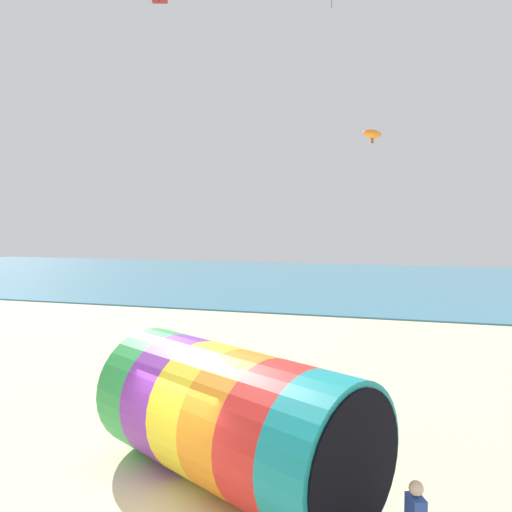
{
  "coord_description": "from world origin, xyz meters",
  "views": [
    {
      "loc": [
        4.52,
        -9.14,
        5.88
      ],
      "look_at": [
        1.03,
        3.17,
        5.03
      ],
      "focal_mm": 35.0,
      "sensor_mm": 36.0,
      "label": 1
    }
  ],
  "objects": [
    {
      "name": "ground_plane",
      "position": [
        0.0,
        0.0,
        0.0
      ],
      "size": [
        120.0,
        120.0,
        0.0
      ],
      "primitive_type": "plane",
      "color": "beige"
    },
    {
      "name": "sea",
      "position": [
        0.0,
        41.92,
        0.05
      ],
      "size": [
        120.0,
        40.0,
        0.1
      ],
      "primitive_type": "cube",
      "color": "teal",
      "rests_on": "ground"
    },
    {
      "name": "giant_inflatable_tube",
      "position": [
        1.05,
        1.16,
        1.54
      ],
      "size": [
        7.19,
        5.79,
        3.07
      ],
      "color": "green",
      "rests_on": "ground"
    },
    {
      "name": "kite_orange_parafoil",
      "position": [
        3.3,
        15.17,
        10.06
      ],
      "size": [
        1.13,
        1.34,
        0.67
      ],
      "color": "orange"
    }
  ]
}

